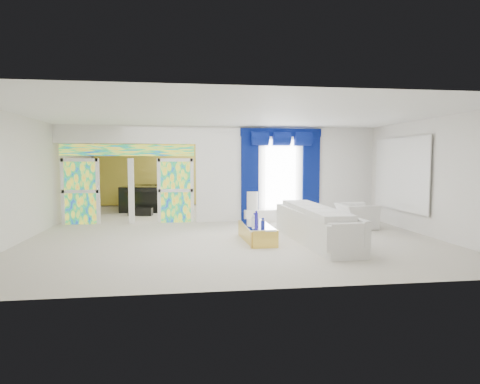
{
  "coord_description": "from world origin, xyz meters",
  "views": [
    {
      "loc": [
        -1.18,
        -11.87,
        1.92
      ],
      "look_at": [
        0.3,
        -1.2,
        1.1
      ],
      "focal_mm": 30.61,
      "sensor_mm": 36.0,
      "label": 1
    }
  ],
  "objects": [
    {
      "name": "white_sofa",
      "position": [
        1.9,
        -2.61,
        0.36
      ],
      "size": [
        1.01,
        3.82,
        0.72
      ],
      "primitive_type": "cube",
      "rotation": [
        0.0,
        0.0,
        0.05
      ],
      "color": "silver",
      "rests_on": "ground"
    },
    {
      "name": "stained_panel_left",
      "position": [
        -4.28,
        1.0,
        1.0
      ],
      "size": [
        0.95,
        0.04,
        2.0
      ],
      "primitive_type": "cube",
      "color": "#994C3F",
      "rests_on": "ground"
    },
    {
      "name": "armchair",
      "position": [
        3.71,
        -0.83,
        0.35
      ],
      "size": [
        0.94,
        1.08,
        0.7
      ],
      "primitive_type": "imported",
      "rotation": [
        0.0,
        0.0,
        1.58
      ],
      "color": "silver",
      "rests_on": "ground"
    },
    {
      "name": "decanters",
      "position": [
        0.57,
        -2.37,
        0.49
      ],
      "size": [
        0.2,
        1.29,
        0.29
      ],
      "color": "white",
      "rests_on": "coffee_table"
    },
    {
      "name": "table_lamp",
      "position": [
        0.97,
        0.79,
        0.66
      ],
      "size": [
        0.36,
        0.36,
        0.58
      ],
      "primitive_type": "cylinder",
      "color": "silver",
      "rests_on": "console_table"
    },
    {
      "name": "piano_bench",
      "position": [
        -2.69,
        2.76,
        0.14
      ],
      "size": [
        0.87,
        0.45,
        0.27
      ],
      "primitive_type": "cube",
      "rotation": [
        0.0,
        0.0,
        -0.16
      ],
      "color": "black",
      "rests_on": "ground"
    },
    {
      "name": "blue_drape_left",
      "position": [
        0.9,
        0.87,
        1.4
      ],
      "size": [
        0.55,
        0.1,
        2.8
      ],
      "primitive_type": "cube",
      "color": "#04144C",
      "rests_on": "ground"
    },
    {
      "name": "window_pane",
      "position": [
        1.9,
        0.9,
        1.45
      ],
      "size": [
        1.0,
        0.02,
        2.3
      ],
      "primitive_type": "cube",
      "color": "white",
      "rests_on": "dividing_wall"
    },
    {
      "name": "dividing_header",
      "position": [
        -2.85,
        1.0,
        2.73
      ],
      "size": [
        4.3,
        0.18,
        0.55
      ],
      "primitive_type": "cube",
      "color": "white",
      "rests_on": "dividing_wall"
    },
    {
      "name": "stained_panel_right",
      "position": [
        -1.42,
        1.0,
        1.0
      ],
      "size": [
        0.95,
        0.04,
        2.0
      ],
      "primitive_type": "cube",
      "color": "#994C3F",
      "rests_on": "ground"
    },
    {
      "name": "blue_pelmet",
      "position": [
        1.9,
        0.87,
        2.82
      ],
      "size": [
        2.6,
        0.12,
        0.25
      ],
      "primitive_type": "cube",
      "color": "#04144C",
      "rests_on": "dividing_wall"
    },
    {
      "name": "dividing_wall",
      "position": [
        2.15,
        1.0,
        1.5
      ],
      "size": [
        5.7,
        0.18,
        3.0
      ],
      "primitive_type": "cube",
      "color": "white",
      "rests_on": "ground"
    },
    {
      "name": "grand_piano",
      "position": [
        -2.69,
        4.36,
        0.48
      ],
      "size": [
        1.73,
        2.11,
        0.96
      ],
      "primitive_type": "cube",
      "rotation": [
        0.0,
        0.0,
        -0.16
      ],
      "color": "black",
      "rests_on": "ground"
    },
    {
      "name": "floor",
      "position": [
        0.0,
        0.0,
        0.0
      ],
      "size": [
        12.0,
        12.0,
        0.0
      ],
      "primitive_type": "plane",
      "color": "#B7AF9E",
      "rests_on": "ground"
    },
    {
      "name": "gold_curtains",
      "position": [
        0.0,
        5.9,
        1.5
      ],
      "size": [
        9.7,
        0.12,
        2.9
      ],
      "primitive_type": "cube",
      "color": "#B58D2B",
      "rests_on": "ground"
    },
    {
      "name": "tv_console",
      "position": [
        -4.66,
        2.41,
        0.39
      ],
      "size": [
        0.62,
        0.58,
        0.78
      ],
      "primitive_type": "cube",
      "rotation": [
        0.0,
        0.0,
        0.2
      ],
      "color": "tan",
      "rests_on": "ground"
    },
    {
      "name": "coffee_table",
      "position": [
        0.55,
        -2.31,
        0.19
      ],
      "size": [
        0.67,
        1.78,
        0.39
      ],
      "primitive_type": "cube",
      "rotation": [
        0.0,
        0.0,
        0.05
      ],
      "color": "gold",
      "rests_on": "ground"
    },
    {
      "name": "chandelier",
      "position": [
        -2.3,
        3.4,
        2.65
      ],
      "size": [
        0.6,
        0.6,
        0.6
      ],
      "primitive_type": "sphere",
      "color": "gold",
      "rests_on": "ceiling"
    },
    {
      "name": "console_table",
      "position": [
        1.27,
        0.79,
        0.19
      ],
      "size": [
        1.16,
        0.49,
        0.37
      ],
      "primitive_type": "cube",
      "rotation": [
        0.0,
        0.0,
        0.12
      ],
      "color": "white",
      "rests_on": "ground"
    },
    {
      "name": "stained_transom",
      "position": [
        -2.85,
        1.0,
        2.25
      ],
      "size": [
        4.0,
        0.05,
        0.35
      ],
      "primitive_type": "cube",
      "color": "#994C3F",
      "rests_on": "dividing_header"
    },
    {
      "name": "wall_mirror",
      "position": [
        4.94,
        -1.0,
        1.55
      ],
      "size": [
        0.04,
        2.7,
        1.9
      ],
      "primitive_type": "cube",
      "color": "white",
      "rests_on": "ground"
    },
    {
      "name": "blue_drape_right",
      "position": [
        2.9,
        0.87,
        1.4
      ],
      "size": [
        0.55,
        0.1,
        2.8
      ],
      "primitive_type": "cube",
      "color": "#04144C",
      "rests_on": "ground"
    }
  ]
}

